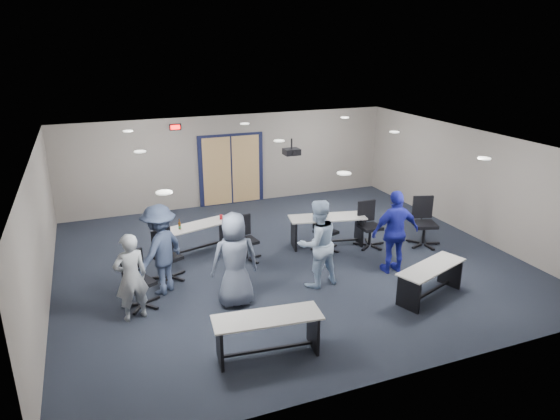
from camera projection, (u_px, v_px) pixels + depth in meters
name	position (u px, v px, depth m)	size (l,w,h in m)	color
floor	(287.00, 260.00, 11.46)	(10.00, 10.00, 0.00)	black
back_wall	(231.00, 160.00, 14.98)	(10.00, 0.04, 2.70)	gray
front_wall	(408.00, 297.00, 7.06)	(10.00, 0.04, 2.70)	gray
left_wall	(40.00, 235.00, 9.29)	(0.04, 9.00, 2.70)	gray
right_wall	(468.00, 181.00, 12.75)	(0.04, 9.00, 2.70)	gray
ceiling	(288.00, 144.00, 10.58)	(10.00, 9.00, 0.04)	silver
double_door	(231.00, 170.00, 15.04)	(2.00, 0.07, 2.20)	black
exit_sign	(175.00, 127.00, 14.02)	(0.32, 0.07, 0.18)	black
ceiling_projector	(292.00, 152.00, 11.22)	(0.35, 0.32, 0.37)	black
ceiling_can_lights	(283.00, 143.00, 10.81)	(6.24, 5.74, 0.02)	white
table_front_left	(267.00, 329.00, 7.87)	(1.78, 0.76, 0.70)	beige
table_front_right	(431.00, 276.00, 9.68)	(1.71, 1.07, 0.66)	beige
table_back_left	(198.00, 233.00, 11.78)	(1.74, 0.98, 0.92)	beige
table_back_right	(327.00, 226.00, 12.09)	(1.93, 0.98, 0.75)	beige
chair_back_a	(168.00, 255.00, 10.40)	(0.67, 0.67, 1.06)	black
chair_back_b	(246.00, 239.00, 11.27)	(0.65, 0.65, 1.03)	black
chair_back_c	(326.00, 230.00, 11.81)	(0.65, 0.65, 1.03)	black
chair_back_d	(370.00, 225.00, 12.01)	(0.70, 0.70, 1.11)	black
chair_loose_left	(140.00, 281.00, 9.31)	(0.67, 0.67, 1.07)	black
chair_loose_right	(425.00, 222.00, 12.07)	(0.75, 0.75, 1.19)	black
person_gray	(131.00, 277.00, 8.81)	(0.60, 0.39, 1.65)	#989FA6
person_plaid	(235.00, 260.00, 9.28)	(0.89, 0.58, 1.83)	slate
person_lightblue	(317.00, 243.00, 10.02)	(0.89, 0.69, 1.83)	#BAD6F7
person_navy	(395.00, 232.00, 10.61)	(1.07, 0.45, 1.83)	#1C209A
person_back	(160.00, 250.00, 9.73)	(1.18, 0.68, 1.83)	#374564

